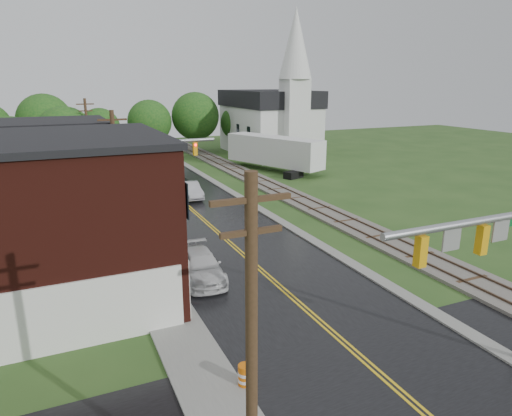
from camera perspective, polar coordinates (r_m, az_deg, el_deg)
main_road at (r=41.15m, az=-8.58°, el=0.27°), size 10.00×90.00×0.02m
cross_road at (r=18.19m, az=18.22°, el=-21.55°), size 60.00×9.00×0.02m
curb_right at (r=47.37m, az=-3.94°, el=2.44°), size 0.80×70.00×0.12m
sidewalk_left at (r=35.28m, az=-16.07°, el=-2.79°), size 2.40×50.00×0.12m
brick_building at (r=24.34m, az=-27.98°, el=-2.03°), size 14.30×10.30×8.30m
yellow_house at (r=35.16m, az=-24.45°, el=1.77°), size 8.00×7.00×6.40m
darkred_building at (r=44.17m, az=-23.10°, el=3.17°), size 7.00×6.00×4.40m
church at (r=69.29m, az=2.05°, el=11.52°), size 10.40×18.40×20.00m
railroad at (r=49.07m, az=1.11°, el=3.06°), size 3.20×80.00×0.30m
traffic_signal_near at (r=18.25m, az=27.72°, el=-4.76°), size 7.34×0.30×7.20m
traffic_signal_far at (r=36.47m, az=-12.87°, el=6.09°), size 7.34×0.43×7.20m
utility_pole_a at (r=10.91m, az=-0.55°, el=-18.02°), size 1.80×0.28×9.00m
utility_pole_b at (r=31.14m, az=-16.99°, el=3.74°), size 1.80×0.28×9.00m
utility_pole_c at (r=52.80m, az=-20.21°, el=8.09°), size 1.80×0.28×9.00m
tree_left_c at (r=48.75m, az=-28.10°, el=6.42°), size 6.00×6.00×7.65m
tree_left_e at (r=54.58m, az=-22.53°, el=8.18°), size 6.40×6.40×8.16m
suv_dark at (r=48.69m, az=-10.07°, el=3.49°), size 3.04×5.56×1.48m
sedan_silver at (r=43.72m, az=-8.19°, el=2.21°), size 1.79×4.63×1.50m
pickup_white at (r=25.93m, az=-6.94°, el=-7.21°), size 2.56×5.37×1.51m
semi_trailer at (r=56.54m, az=2.30°, el=7.15°), size 7.74×13.68×4.19m
construction_barrel at (r=17.60m, az=-1.39°, el=-20.27°), size 0.60×0.60×0.90m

